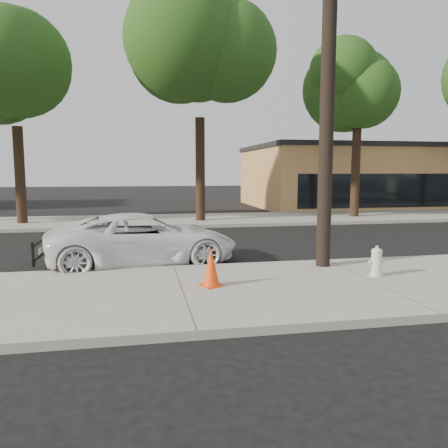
% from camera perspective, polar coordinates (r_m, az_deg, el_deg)
% --- Properties ---
extents(ground, '(120.00, 120.00, 0.00)m').
position_cam_1_polar(ground, '(12.83, -7.25, -4.16)').
color(ground, black).
rests_on(ground, ground).
extents(near_sidewalk, '(90.00, 4.40, 0.15)m').
position_cam_1_polar(near_sidewalk, '(8.64, -5.45, -9.10)').
color(near_sidewalk, gray).
rests_on(near_sidewalk, ground).
extents(far_sidewalk, '(90.00, 5.00, 0.15)m').
position_cam_1_polar(far_sidewalk, '(21.22, -8.69, 0.42)').
color(far_sidewalk, gray).
rests_on(far_sidewalk, ground).
extents(curb_near, '(90.00, 0.12, 0.16)m').
position_cam_1_polar(curb_near, '(10.77, -6.55, -5.89)').
color(curb_near, '#9E9B93').
rests_on(curb_near, ground).
extents(building_main, '(18.00, 10.00, 4.00)m').
position_cam_1_polar(building_main, '(33.13, 19.69, 5.75)').
color(building_main, tan).
rests_on(building_main, ground).
extents(utility_pole, '(1.40, 0.34, 9.00)m').
position_cam_1_polar(utility_pole, '(11.02, 13.43, 18.48)').
color(utility_pole, black).
rests_on(utility_pole, near_sidewalk).
extents(tree_b, '(4.34, 4.20, 8.45)m').
position_cam_1_polar(tree_b, '(21.56, -25.25, 16.16)').
color(tree_b, black).
rests_on(tree_b, far_sidewalk).
extents(tree_c, '(4.96, 4.80, 9.55)m').
position_cam_1_polar(tree_c, '(20.91, -2.52, 19.23)').
color(tree_c, black).
rests_on(tree_c, far_sidewalk).
extents(tree_d, '(4.50, 4.35, 8.75)m').
position_cam_1_polar(tree_d, '(23.59, 17.76, 16.16)').
color(tree_d, black).
rests_on(tree_d, far_sidewalk).
extents(police_cruiser, '(5.13, 2.84, 1.36)m').
position_cam_1_polar(police_cruiser, '(11.67, -10.44, -1.94)').
color(police_cruiser, white).
rests_on(police_cruiser, ground).
extents(fire_hydrant, '(0.33, 0.30, 0.63)m').
position_cam_1_polar(fire_hydrant, '(10.25, 19.28, -4.73)').
color(fire_hydrant, silver).
rests_on(fire_hydrant, near_sidewalk).
extents(traffic_cone, '(0.53, 0.53, 0.78)m').
position_cam_1_polar(traffic_cone, '(8.82, -1.70, -5.72)').
color(traffic_cone, '#F9450D').
rests_on(traffic_cone, near_sidewalk).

